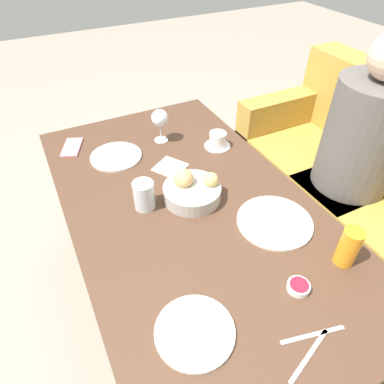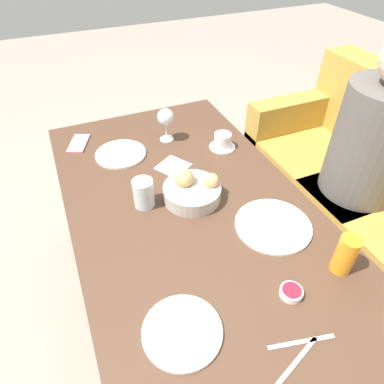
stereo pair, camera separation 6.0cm
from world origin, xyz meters
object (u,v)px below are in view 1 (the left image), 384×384
juice_glass (349,247)px  knife_silver (313,335)px  seated_person (351,172)px  bread_basket (192,190)px  plate_near_right (195,332)px  coffee_cup (218,140)px  plate_far_center (275,222)px  napkin (170,167)px  wine_glass (160,119)px  cell_phone (72,147)px  fork_silver (309,355)px  water_tumbler (144,195)px  jam_bowl_berry (298,287)px  plate_near_left (116,156)px  couch (363,192)px

juice_glass → knife_silver: size_ratio=0.74×
seated_person → bread_basket: bearing=-88.8°
plate_near_right → coffee_cup: size_ratio=1.81×
plate_far_center → napkin: 0.50m
coffee_cup → napkin: size_ratio=0.73×
wine_glass → napkin: size_ratio=0.97×
coffee_cup → cell_phone: coffee_cup is taller
bread_basket → plate_far_center: bread_basket is taller
plate_near_right → plate_far_center: size_ratio=0.81×
fork_silver → cell_phone: bearing=-164.7°
coffee_cup → napkin: coffee_cup is taller
seated_person → napkin: seated_person is taller
water_tumbler → napkin: bearing=134.7°
seated_person → plate_near_right: (0.50, -1.16, 0.22)m
plate_near_right → jam_bowl_berry: size_ratio=3.21×
plate_near_right → coffee_cup: coffee_cup is taller
juice_glass → plate_near_left: bearing=-151.6°
jam_bowl_berry → water_tumbler: bearing=-152.8°
juice_glass → fork_silver: (0.18, -0.29, -0.07)m
fork_silver → couch: bearing=121.3°
plate_near_left → napkin: plate_near_left is taller
water_tumbler → jam_bowl_berry: 0.59m
cell_phone → bread_basket: bearing=31.7°
fork_silver → cell_phone: cell_phone is taller
napkin → cell_phone: cell_phone is taller
plate_near_left → jam_bowl_berry: bearing=17.3°
wine_glass → knife_silver: 1.05m
bread_basket → plate_near_right: bread_basket is taller
seated_person → jam_bowl_berry: seated_person is taller
juice_glass → cell_phone: bearing=-148.7°
couch → juice_glass: (0.48, -0.79, 0.46)m
bread_basket → juice_glass: 0.56m
plate_near_right → juice_glass: size_ratio=1.60×
coffee_cup → plate_far_center: bearing=-7.0°
bread_basket → water_tumbler: size_ratio=1.97×
plate_far_center → knife_silver: bearing=-23.1°
jam_bowl_berry → juice_glass: bearing=95.1°
plate_far_center → wine_glass: bearing=-167.7°
plate_near_left → knife_silver: plate_near_left is taller
plate_far_center → juice_glass: (0.23, 0.09, 0.06)m
napkin → water_tumbler: bearing=-45.3°
water_tumbler → napkin: water_tumbler is taller
bread_basket → juice_glass: juice_glass is taller
cell_phone → couch: bearing=69.0°
water_tumbler → coffee_cup: bearing=117.6°
coffee_cup → fork_silver: 0.96m
plate_far_center → juice_glass: size_ratio=1.98×
bread_basket → fork_silver: 0.66m
seated_person → bread_basket: 0.96m
bread_basket → cell_phone: size_ratio=1.29×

